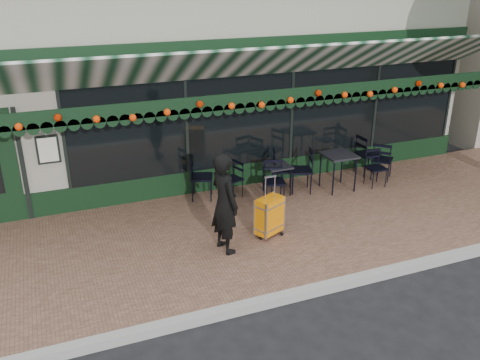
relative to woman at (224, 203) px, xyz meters
name	(u,v)px	position (x,y,z in m)	size (l,w,h in m)	color
ground	(323,289)	(1.09, -1.46, -1.03)	(80.00, 80.00, 0.00)	black
sidewalk	(269,228)	(1.09, 0.54, -0.95)	(18.00, 4.00, 0.15)	brown
curb	(326,287)	(1.09, -1.54, -0.95)	(18.00, 0.16, 0.15)	#9E9E99
restaurant_building	(182,63)	(1.09, 6.37, 1.24)	(12.00, 9.60, 4.50)	#9C9687
woman	(224,203)	(0.00, 0.00, 0.00)	(0.64, 0.42, 1.75)	black
suitcase	(269,216)	(0.91, 0.18, -0.49)	(0.57, 0.46, 1.15)	orange
cafe_table_a	(339,158)	(3.18, 1.55, -0.15)	(0.66, 0.66, 0.81)	black
cafe_table_b	(277,168)	(1.85, 1.82, -0.29)	(0.53, 0.53, 0.65)	black
chair_a_left	(301,171)	(2.37, 1.74, -0.40)	(0.47, 0.47, 0.95)	black
chair_a_right	(368,154)	(4.30, 2.08, -0.40)	(0.48, 0.48, 0.95)	black
chair_a_front	(376,168)	(4.06, 1.40, -0.47)	(0.41, 0.41, 0.81)	black
chair_a_extra	(382,160)	(4.44, 1.70, -0.43)	(0.45, 0.45, 0.90)	black
chair_b_left	(232,179)	(0.89, 2.02, -0.49)	(0.39, 0.39, 0.78)	black
chair_b_right	(283,170)	(2.05, 1.94, -0.41)	(0.46, 0.46, 0.93)	black
chair_b_front	(274,182)	(1.61, 1.47, -0.44)	(0.43, 0.43, 0.87)	black
chair_solo	(202,178)	(0.28, 2.16, -0.41)	(0.47, 0.47, 0.94)	black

